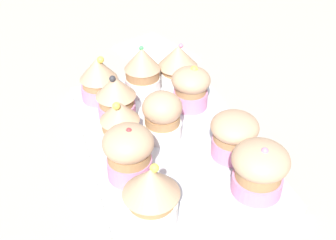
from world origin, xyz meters
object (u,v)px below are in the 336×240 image
baking_tray (168,140)px  cupcake_0 (259,168)px  cupcake_2 (191,87)px  napkin (155,52)px  cupcake_5 (144,69)px  cupcake_4 (162,116)px  cupcake_8 (120,123)px  cupcake_6 (151,194)px  cupcake_1 (234,135)px  cupcake_7 (129,152)px  cupcake_10 (99,78)px  cupcake_3 (178,64)px  cupcake_9 (116,98)px

baking_tray → cupcake_0: cupcake_0 is taller
cupcake_2 → napkin: (20.83, -0.65, -4.35)cm
cupcake_2 → cupcake_5: size_ratio=0.86×
cupcake_0 → cupcake_4: bearing=28.7°
cupcake_0 → cupcake_8: size_ratio=0.97×
cupcake_6 → napkin: 42.71cm
cupcake_5 → cupcake_6: bearing=165.6°
cupcake_1 → napkin: cupcake_1 is taller
cupcake_6 → cupcake_8: bearing=0.8°
cupcake_7 → napkin: bearing=-22.2°
cupcake_10 → cupcake_8: bearing=-177.8°
cupcake_3 → cupcake_5: (-0.47, 5.87, 0.29)cm
cupcake_5 → cupcake_6: (-26.19, 6.72, -0.11)cm
cupcake_8 → napkin: bearing=-26.2°
cupcake_7 → baking_tray: bearing=-50.3°
cupcake_8 → cupcake_9: (5.86, -0.81, 0.25)cm
cupcake_7 → cupcake_10: (18.85, 0.05, -0.27)cm
cupcake_3 → cupcake_10: (-0.33, 13.26, -0.07)cm
cupcake_0 → cupcake_6: cupcake_6 is taller
cupcake_3 → cupcake_9: bearing=119.8°
cupcake_6 → cupcake_3: bearing=-25.3°
cupcake_1 → cupcake_9: cupcake_9 is taller
cupcake_5 → cupcake_6: size_ratio=1.05×
cupcake_0 → cupcake_5: size_ratio=0.89×
cupcake_6 → cupcake_8: size_ratio=1.04×
cupcake_0 → cupcake_3: 26.60cm
cupcake_9 → napkin: (20.66, -12.21, -4.70)cm
baking_tray → cupcake_7: 10.15cm
cupcake_6 → cupcake_7: (7.49, 0.62, 0.03)cm
cupcake_1 → cupcake_4: bearing=48.5°
baking_tray → cupcake_1: cupcake_1 is taller
cupcake_5 → cupcake_8: size_ratio=1.09×
cupcake_2 → cupcake_5: (6.56, 5.45, 0.51)cm
cupcake_4 → cupcake_9: (5.94, 5.13, 0.29)cm
cupcake_4 → cupcake_8: 5.95cm
cupcake_2 → cupcake_6: (-19.63, 12.17, 0.40)cm
cupcake_10 → napkin: 20.05cm
cupcake_2 → cupcake_7: cupcake_7 is taller
cupcake_4 → cupcake_5: (12.33, -0.97, 0.45)cm
baking_tray → cupcake_6: cupcake_6 is taller
cupcake_7 → napkin: (32.97, -13.44, -4.77)cm
cupcake_1 → cupcake_6: (-7.09, 13.40, 0.51)cm
cupcake_1 → cupcake_10: size_ratio=0.84×
cupcake_6 → cupcake_9: size_ratio=1.01×
baking_tray → cupcake_4: size_ratio=5.01×
cupcake_2 → cupcake_3: cupcake_3 is taller
napkin → baking_tray: bearing=166.7°
baking_tray → cupcake_5: cupcake_5 is taller
cupcake_10 → napkin: bearing=-43.7°
cupcake_5 → cupcake_10: size_ratio=1.08×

